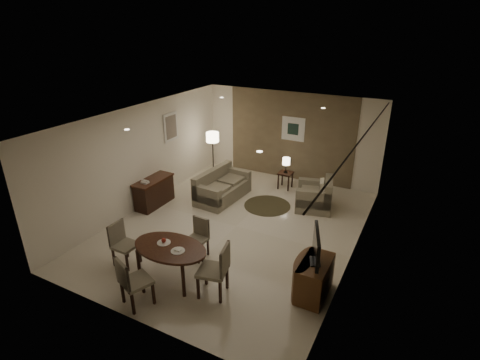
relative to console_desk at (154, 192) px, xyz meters
The scene contains 31 objects.
room_shell 2.70m from the console_desk, ahead, with size 5.50×7.00×2.70m.
taupe_accent 4.39m from the console_desk, 54.45° to the left, with size 3.96×0.03×2.70m, color brown.
curtain_wall 5.26m from the console_desk, ahead, with size 0.08×6.70×2.58m, color #BBAE92, non-canonical shape.
curtain_rod 5.64m from the console_desk, ahead, with size 0.03×0.03×6.80m, color black.
art_back_frame 4.49m from the console_desk, 53.18° to the left, with size 0.72×0.03×0.72m, color silver.
art_back_canvas 4.48m from the console_desk, 53.06° to the left, with size 0.34×0.01×0.34m, color #192D24.
art_left_frame 1.92m from the console_desk, 100.85° to the left, with size 0.03×0.60×0.80m, color silver.
art_left_canvas 1.91m from the console_desk, 100.16° to the left, with size 0.01×0.46×0.64m, color gray.
downlight_nl 3.12m from the console_desk, 58.80° to the right, with size 0.10×0.10×0.01m, color white.
downlight_nr 4.87m from the console_desk, 24.83° to the right, with size 0.10×0.10×0.01m, color white.
downlight_fl 3.12m from the console_desk, 58.80° to the left, with size 0.10×0.10×0.01m, color white.
downlight_fr 4.87m from the console_desk, 24.83° to the left, with size 0.10×0.10×0.01m, color white.
console_desk is the anchor object (origin of this frame).
telephone 0.52m from the console_desk, 90.00° to the right, with size 0.20×0.14×0.09m, color white, non-canonical shape.
tv_cabinet 5.11m from the console_desk, 17.05° to the right, with size 0.48×0.90×0.70m, color brown, non-canonical shape.
flat_tv 5.14m from the console_desk, 17.12° to the right, with size 0.06×0.88×0.60m, color black, non-canonical shape.
dining_table 3.27m from the console_desk, 44.85° to the right, with size 1.50×0.94×0.70m, color #452716, non-canonical shape.
chair_near 3.86m from the console_desk, 54.76° to the right, with size 0.47×0.47×0.97m, color gray, non-canonical shape.
chair_far 2.79m from the console_desk, 32.51° to the right, with size 0.41×0.41×0.85m, color gray, non-canonical shape.
chair_left 2.67m from the console_desk, 62.53° to the right, with size 0.44×0.44×0.91m, color gray, non-canonical shape.
chair_right 4.00m from the console_desk, 35.51° to the right, with size 0.50×0.50×1.03m, color gray, non-canonical shape.
plate_a 3.12m from the console_desk, 46.54° to the right, with size 0.26×0.26×0.02m, color white.
plate_b 3.48m from the console_desk, 42.87° to the right, with size 0.26×0.26×0.02m, color white.
fruit_apple 3.13m from the console_desk, 46.54° to the right, with size 0.09×0.09×0.09m, color #AA2213.
napkin 3.48m from the console_desk, 42.87° to the right, with size 0.12×0.08×0.03m, color white.
round_rug 3.06m from the console_desk, 26.50° to the left, with size 1.25×1.25×0.01m, color #474127.
sofa 1.86m from the console_desk, 39.87° to the left, with size 0.86×1.71×0.81m, color gray, non-canonical shape.
armchair 4.25m from the console_desk, 25.32° to the left, with size 0.94×0.89×0.84m, color gray, non-canonical shape.
side_table 3.80m from the console_desk, 44.33° to the left, with size 0.39×0.39×0.50m, color black, non-canonical shape.
table_lamp 3.82m from the console_desk, 44.33° to the left, with size 0.22×0.22×0.50m, color #FFEAC1, non-canonical shape.
floor_lamp 2.36m from the console_desk, 78.64° to the left, with size 0.38×0.38×1.51m, color #FFE5B7, non-canonical shape.
Camera 1 is at (3.75, -6.96, 4.62)m, focal length 28.00 mm.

